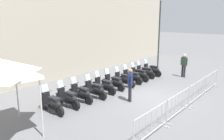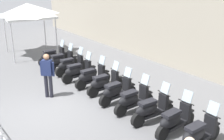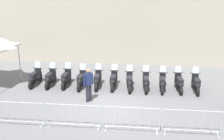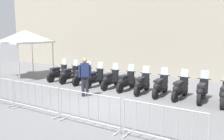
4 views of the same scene
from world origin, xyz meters
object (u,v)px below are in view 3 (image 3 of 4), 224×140
motorcycle_1 (50,78)px  motorcycle_10 (196,84)px  barrier_segment_1 (73,117)px  barrier_segment_3 (192,123)px  motorcycle_6 (130,82)px  barrier_segment_2 (131,120)px  barrier_segment_0 (17,114)px  motorcycle_3 (81,80)px  motorcycle_4 (97,80)px  motorcycle_8 (162,83)px  motorcycle_9 (179,83)px  officer_near_row_end (88,83)px  motorcycle_0 (35,78)px  motorcycle_2 (66,79)px  motorcycle_7 (146,82)px  motorcycle_5 (113,81)px

motorcycle_1 → motorcycle_10: size_ratio=1.00×
barrier_segment_1 → barrier_segment_3: (4.73, 0.71, 0.00)m
barrier_segment_3 → motorcycle_6: bearing=129.5°
barrier_segment_2 → barrier_segment_0: bearing=-171.5°
motorcycle_1 → motorcycle_3: 1.79m
motorcycle_6 → barrier_segment_3: size_ratio=0.75×
motorcycle_4 → motorcycle_8: 3.57m
motorcycle_6 → motorcycle_9: size_ratio=1.00×
motorcycle_8 → barrier_segment_1: bearing=-122.3°
officer_near_row_end → barrier_segment_3: bearing=-21.7°
barrier_segment_2 → motorcycle_8: bearing=80.2°
motorcycle_3 → barrier_segment_2: motorcycle_3 is taller
motorcycle_0 → motorcycle_2: bearing=9.8°
barrier_segment_0 → barrier_segment_1: (2.36, 0.35, 0.00)m
motorcycle_4 → motorcycle_8: (3.54, 0.48, 0.00)m
motorcycle_7 → motorcycle_10: 2.68m
motorcycle_2 → barrier_segment_1: 4.79m
motorcycle_0 → motorcycle_9: (7.97, 1.23, 0.00)m
barrier_segment_1 → barrier_segment_2: 2.39m
motorcycle_2 → motorcycle_4: size_ratio=1.00×
barrier_segment_2 → barrier_segment_3: bearing=8.5°
motorcycle_6 → motorcycle_8: bearing=9.4°
motorcycle_4 → motorcycle_6: size_ratio=1.00×
motorcycle_4 → motorcycle_5: 0.89m
motorcycle_1 → motorcycle_3: size_ratio=1.00×
barrier_segment_1 → officer_near_row_end: bearing=95.1°
motorcycle_8 → barrier_segment_2: (-0.81, -4.66, 0.07)m
motorcycle_3 → motorcycle_8: same height
motorcycle_3 → motorcycle_5: same height
motorcycle_3 → motorcycle_10: size_ratio=1.00×
motorcycle_5 → motorcycle_7: 1.79m
motorcycle_1 → officer_near_row_end: (2.79, -1.44, 0.53)m
motorcycle_7 → barrier_segment_3: (2.43, -4.16, 0.07)m
motorcycle_2 → motorcycle_6: 3.59m
motorcycle_6 → barrier_segment_0: motorcycle_6 is taller
motorcycle_4 → motorcycle_2: bearing=-171.9°
motorcycle_5 → motorcycle_9: bearing=8.4°
motorcycle_3 → motorcycle_6: 2.69m
motorcycle_0 → motorcycle_7: same height
motorcycle_1 → motorcycle_8: 6.26m
motorcycle_7 → barrier_segment_1: 5.38m
motorcycle_9 → barrier_segment_3: size_ratio=0.75×
motorcycle_0 → barrier_segment_3: 9.24m
motorcycle_0 → motorcycle_10: 8.95m
motorcycle_8 → barrier_segment_0: 7.71m
motorcycle_7 → motorcycle_3: bearing=-170.6°
motorcycle_5 → motorcycle_10: same height
motorcycle_3 → motorcycle_8: (4.41, 0.73, 0.00)m
motorcycle_9 → motorcycle_10: (0.89, 0.08, 0.00)m
barrier_segment_0 → motorcycle_10: bearing=37.7°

